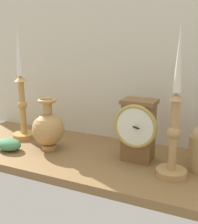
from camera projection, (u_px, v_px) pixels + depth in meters
The scene contains 7 objects.
ground_plane at pixel (89, 157), 90.18cm from camera, with size 100.00×36.00×2.40cm, color brown.
back_wall at pixel (113, 47), 98.11cm from camera, with size 120.00×2.00×65.00cm, color beige.
mantel_clock at pixel (138, 129), 82.74cm from camera, with size 12.76×9.12×18.37cm.
candlestick_tall_left at pixel (174, 130), 72.25cm from camera, with size 8.11×8.11×39.13cm.
candlestick_tall_center at pixel (22, 99), 101.07cm from camera, with size 8.17×8.17×40.96cm.
brass_vase_bulbous at pixel (48, 128), 91.98cm from camera, with size 10.49×10.49×16.88cm.
ivy_sprig at pixel (9, 145), 92.40cm from camera, with size 8.81×6.16×3.87cm.
Camera 1 is at (38.57, -74.55, 34.92)cm, focal length 45.70 mm.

